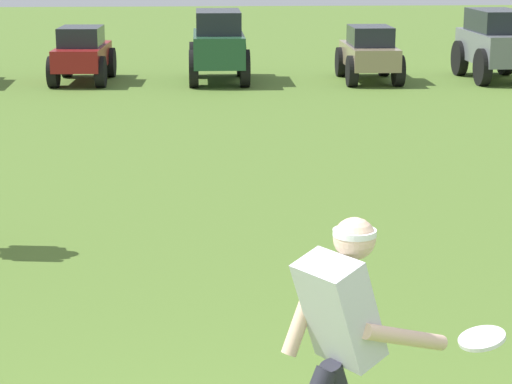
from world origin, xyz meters
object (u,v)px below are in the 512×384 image
(parked_car_slot_d, at_px, (218,44))
(parked_car_slot_f, at_px, (495,43))
(frisbee_thrower, at_px, (338,343))
(parked_car_slot_e, at_px, (369,53))
(parked_car_slot_c, at_px, (82,54))
(frisbee_in_flight, at_px, (482,339))

(parked_car_slot_d, height_order, parked_car_slot_f, same)
(frisbee_thrower, relative_size, parked_car_slot_e, 0.65)
(parked_car_slot_c, xyz_separation_m, parked_car_slot_d, (2.69, -0.07, 0.18))
(parked_car_slot_f, bearing_deg, frisbee_in_flight, -106.93)
(parked_car_slot_c, height_order, parked_car_slot_e, same)
(parked_car_slot_c, height_order, parked_car_slot_f, parked_car_slot_f)
(parked_car_slot_c, bearing_deg, parked_car_slot_f, -1.19)
(frisbee_in_flight, xyz_separation_m, parked_car_slot_e, (1.98, 14.86, -0.11))
(frisbee_thrower, relative_size, parked_car_slot_d, 0.61)
(frisbee_in_flight, bearing_deg, parked_car_slot_e, 82.41)
(parked_car_slot_c, relative_size, parked_car_slot_d, 0.95)
(parked_car_slot_c, bearing_deg, frisbee_in_flight, -76.18)
(parked_car_slot_c, distance_m, parked_car_slot_e, 5.69)
(parked_car_slot_d, relative_size, parked_car_slot_e, 1.07)
(frisbee_thrower, distance_m, parked_car_slot_e, 15.43)
(frisbee_in_flight, bearing_deg, parked_car_slot_d, 93.89)
(frisbee_in_flight, xyz_separation_m, parked_car_slot_c, (-3.71, 15.08, -0.11))
(parked_car_slot_c, relative_size, parked_car_slot_f, 0.94)
(frisbee_thrower, bearing_deg, parked_car_slot_f, 70.61)
(frisbee_thrower, distance_m, parked_car_slot_d, 15.31)
(parked_car_slot_d, distance_m, parked_car_slot_e, 3.01)
(parked_car_slot_e, bearing_deg, frisbee_in_flight, -97.59)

